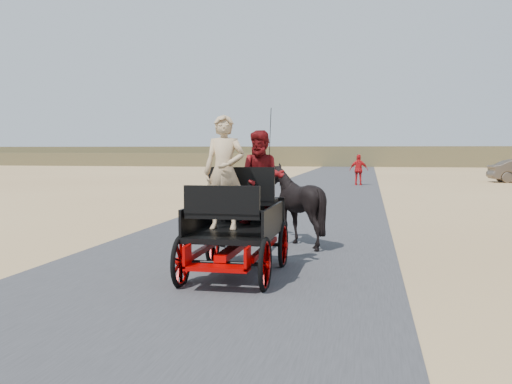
% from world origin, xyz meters
% --- Properties ---
extents(ground, '(140.00, 140.00, 0.00)m').
position_xyz_m(ground, '(0.00, 0.00, 0.00)').
color(ground, tan).
extents(road, '(6.00, 140.00, 0.01)m').
position_xyz_m(road, '(0.00, 0.00, 0.01)').
color(road, '#38383A').
rests_on(road, ground).
extents(ridge_far, '(140.00, 6.00, 2.40)m').
position_xyz_m(ridge_far, '(0.00, 62.00, 1.20)').
color(ridge_far, brown).
rests_on(ridge_far, ground).
extents(ridge_near, '(40.00, 4.00, 1.60)m').
position_xyz_m(ridge_near, '(-30.00, 58.00, 0.80)').
color(ridge_near, brown).
rests_on(ridge_near, ground).
extents(carriage, '(1.30, 2.40, 0.72)m').
position_xyz_m(carriage, '(0.43, -0.13, 0.36)').
color(carriage, black).
rests_on(carriage, ground).
extents(horse_left, '(0.91, 2.01, 1.70)m').
position_xyz_m(horse_left, '(-0.12, 2.87, 0.85)').
color(horse_left, black).
rests_on(horse_left, ground).
extents(horse_right, '(1.37, 1.54, 1.70)m').
position_xyz_m(horse_right, '(0.98, 2.87, 0.85)').
color(horse_right, black).
rests_on(horse_right, ground).
extents(driver_man, '(0.66, 0.43, 1.80)m').
position_xyz_m(driver_man, '(0.23, -0.08, 1.62)').
color(driver_man, tan).
rests_on(driver_man, carriage).
extents(passenger_woman, '(0.77, 0.60, 1.58)m').
position_xyz_m(passenger_woman, '(0.73, 0.47, 1.51)').
color(passenger_woman, '#660C0F').
rests_on(passenger_woman, carriage).
extents(pedestrian, '(1.02, 0.45, 1.73)m').
position_xyz_m(pedestrian, '(1.89, 23.49, 0.86)').
color(pedestrian, red).
rests_on(pedestrian, ground).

